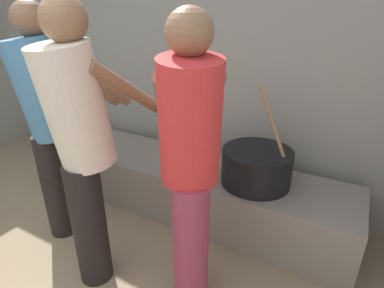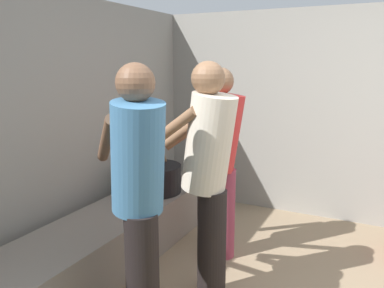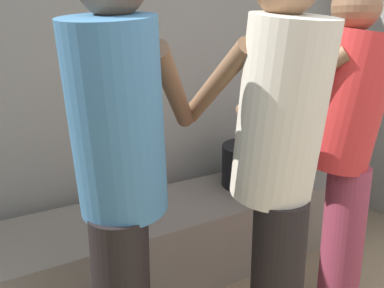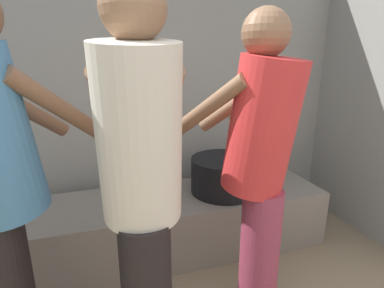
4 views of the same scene
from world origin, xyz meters
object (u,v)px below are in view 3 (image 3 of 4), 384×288
cook_in_red_shirt (345,137)px  cook_in_blue_shirt (119,171)px  cook_in_cream_shirt (278,158)px  cooking_pot_main (260,165)px

cook_in_red_shirt → cook_in_blue_shirt: size_ratio=0.97×
cook_in_red_shirt → cook_in_blue_shirt: 1.11m
cook_in_red_shirt → cook_in_cream_shirt: cook_in_cream_shirt is taller
cooking_pot_main → cook_in_red_shirt: bearing=-100.9°
cooking_pot_main → cook_in_cream_shirt: size_ratio=0.43×
cooking_pot_main → cook_in_red_shirt: (-0.14, -0.72, 0.35)m
cooking_pot_main → cook_in_cream_shirt: bearing=-129.4°
cook_in_blue_shirt → cooking_pot_main: bearing=28.5°
cook_in_red_shirt → cooking_pot_main: bearing=79.1°
cook_in_cream_shirt → cook_in_blue_shirt: cook_in_cream_shirt is taller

